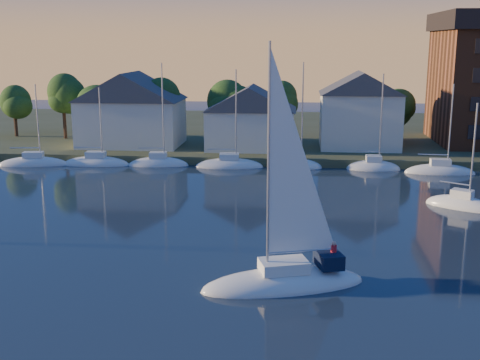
# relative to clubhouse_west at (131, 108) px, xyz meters

# --- Properties ---
(shoreline_land) EXTENTS (160.00, 50.00, 2.00)m
(shoreline_land) POSITION_rel_clubhouse_west_xyz_m (22.00, 17.00, -5.93)
(shoreline_land) COLOR #384025
(shoreline_land) RESTS_ON ground
(wooden_dock) EXTENTS (120.00, 3.00, 1.00)m
(wooden_dock) POSITION_rel_clubhouse_west_xyz_m (22.00, -6.00, -5.93)
(wooden_dock) COLOR brown
(wooden_dock) RESTS_ON ground
(clubhouse_west) EXTENTS (13.65, 9.45, 9.64)m
(clubhouse_west) POSITION_rel_clubhouse_west_xyz_m (0.00, 0.00, 0.00)
(clubhouse_west) COLOR silver
(clubhouse_west) RESTS_ON shoreline_land
(clubhouse_centre) EXTENTS (11.55, 8.40, 8.08)m
(clubhouse_centre) POSITION_rel_clubhouse_west_xyz_m (16.00, -1.00, -0.80)
(clubhouse_centre) COLOR silver
(clubhouse_centre) RESTS_ON shoreline_land
(clubhouse_east) EXTENTS (10.50, 8.40, 9.80)m
(clubhouse_east) POSITION_rel_clubhouse_west_xyz_m (30.00, 1.00, 0.07)
(clubhouse_east) COLOR silver
(clubhouse_east) RESTS_ON shoreline_land
(tree_line) EXTENTS (93.40, 5.40, 8.90)m
(tree_line) POSITION_rel_clubhouse_west_xyz_m (24.00, 5.00, 1.24)
(tree_line) COLOR #3A261A
(tree_line) RESTS_ON shoreline_land
(moored_fleet) EXTENTS (87.50, 2.40, 12.05)m
(moored_fleet) POSITION_rel_clubhouse_west_xyz_m (22.00, -9.00, -5.83)
(moored_fleet) COLOR silver
(moored_fleet) RESTS_ON ground
(hero_sailboat) EXTENTS (10.68, 6.18, 15.61)m
(hero_sailboat) POSITION_rel_clubhouse_west_xyz_m (21.62, -43.68, -5.29)
(hero_sailboat) COLOR silver
(hero_sailboat) RESTS_ON ground
(drifting_sailboat_right) EXTENTS (6.63, 5.26, 10.49)m
(drifting_sailboat_right) POSITION_rel_clubhouse_west_xyz_m (36.79, -24.41, -5.83)
(drifting_sailboat_right) COLOR silver
(drifting_sailboat_right) RESTS_ON ground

